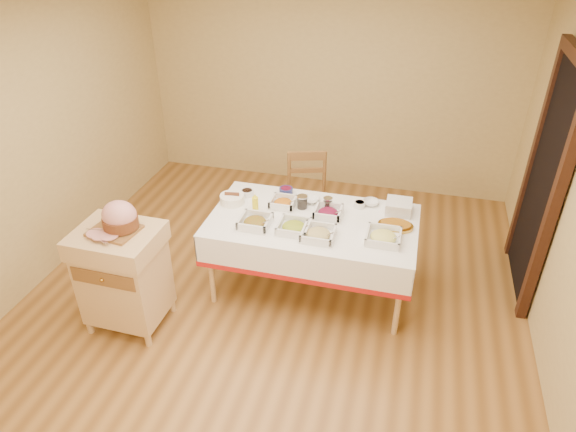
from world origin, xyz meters
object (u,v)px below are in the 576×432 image
object	(u,v)px
preserve_jar_right	(328,204)
mustard_bottle	(255,203)
dining_chair	(307,198)
bread_basket	(232,199)
brass_platter	(396,225)
plate_stack	(399,207)
ham_on_board	(119,219)
dining_table	(312,235)
preserve_jar_left	(302,203)
butcher_cart	(123,273)

from	to	relation	value
preserve_jar_right	mustard_bottle	xyz separation A→B (m)	(-0.62, -0.21, 0.03)
dining_chair	bread_basket	xyz separation A→B (m)	(-0.56, -0.72, 0.31)
brass_platter	dining_chair	bearing A→B (deg)	141.31
plate_stack	preserve_jar_right	bearing A→B (deg)	-171.14
ham_on_board	mustard_bottle	xyz separation A→B (m)	(0.84, 0.83, -0.21)
dining_table	preserve_jar_left	xyz separation A→B (m)	(-0.14, 0.17, 0.22)
dining_table	preserve_jar_left	bearing A→B (deg)	128.27
bread_basket	brass_platter	distance (m)	1.50
dining_table	plate_stack	size ratio (longest dim) A/B	8.11
dining_chair	preserve_jar_right	world-z (taller)	dining_chair
bread_basket	brass_platter	xyz separation A→B (m)	(1.50, -0.04, -0.02)
dining_chair	mustard_bottle	bearing A→B (deg)	-110.76
brass_platter	dining_table	bearing A→B (deg)	-175.05
preserve_jar_left	plate_stack	bearing A→B (deg)	9.98
ham_on_board	dining_table	bearing A→B (deg)	30.84
preserve_jar_left	mustard_bottle	distance (m)	0.43
ham_on_board	mustard_bottle	size ratio (longest dim) A/B	2.20
ham_on_board	plate_stack	world-z (taller)	ham_on_board
ham_on_board	plate_stack	distance (m)	2.39
preserve_jar_left	bread_basket	distance (m)	0.65
preserve_jar_right	dining_table	bearing A→B (deg)	-111.31
plate_stack	brass_platter	bearing A→B (deg)	-90.74
dining_table	ham_on_board	xyz separation A→B (m)	(-1.37, -0.82, 0.45)
dining_table	dining_chair	distance (m)	0.85
butcher_cart	bread_basket	size ratio (longest dim) A/B	4.15
preserve_jar_right	bread_basket	world-z (taller)	preserve_jar_right
butcher_cart	dining_table	bearing A→B (deg)	31.06
ham_on_board	mustard_bottle	distance (m)	1.20
butcher_cart	bread_basket	xyz separation A→B (m)	(0.62, 0.95, 0.27)
ham_on_board	bread_basket	distance (m)	1.11
dining_table	ham_on_board	world-z (taller)	ham_on_board
mustard_bottle	brass_platter	world-z (taller)	mustard_bottle
ham_on_board	butcher_cart	bearing A→B (deg)	-141.85
ham_on_board	bread_basket	world-z (taller)	ham_on_board
plate_stack	preserve_jar_left	bearing A→B (deg)	-170.02
dining_table	brass_platter	size ratio (longest dim) A/B	5.98
dining_table	plate_stack	xyz separation A→B (m)	(0.72, 0.32, 0.22)
dining_chair	preserve_jar_right	size ratio (longest dim) A/B	8.93
dining_table	mustard_bottle	world-z (taller)	mustard_bottle
butcher_cart	preserve_jar_left	size ratio (longest dim) A/B	7.53
dining_chair	brass_platter	bearing A→B (deg)	-38.69
preserve_jar_left	preserve_jar_right	bearing A→B (deg)	13.06
mustard_bottle	brass_platter	distance (m)	1.25
ham_on_board	brass_platter	xyz separation A→B (m)	(2.08, 0.88, -0.27)
bread_basket	brass_platter	world-z (taller)	bread_basket
ham_on_board	preserve_jar_right	size ratio (longest dim) A/B	3.59
brass_platter	mustard_bottle	bearing A→B (deg)	-177.73
dining_table	brass_platter	world-z (taller)	brass_platter
ham_on_board	plate_stack	bearing A→B (deg)	28.71
dining_chair	plate_stack	bearing A→B (deg)	-27.49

